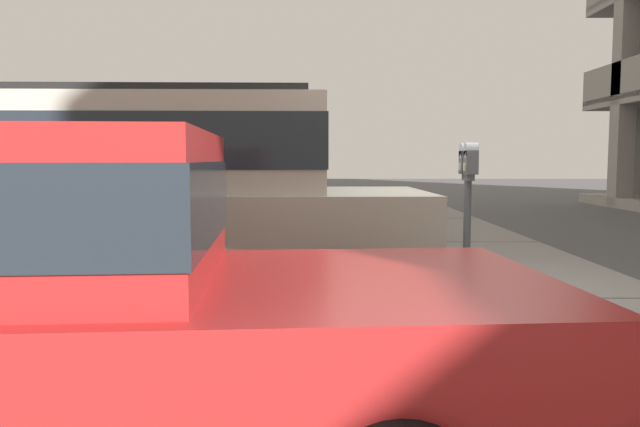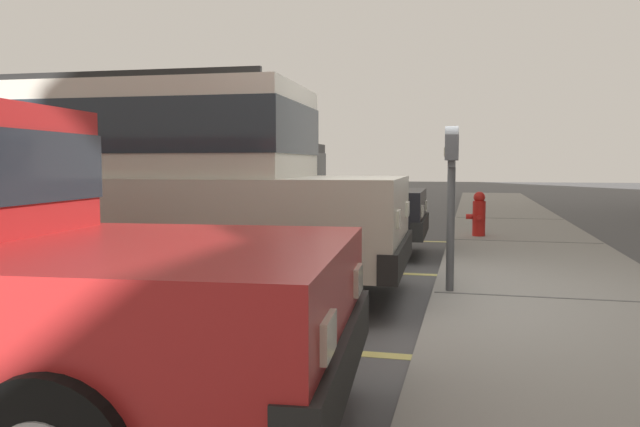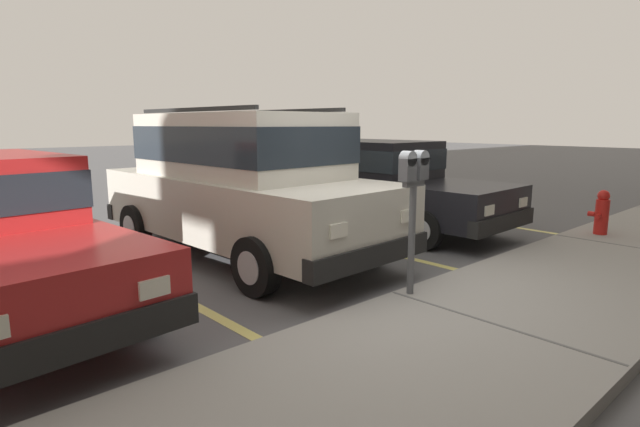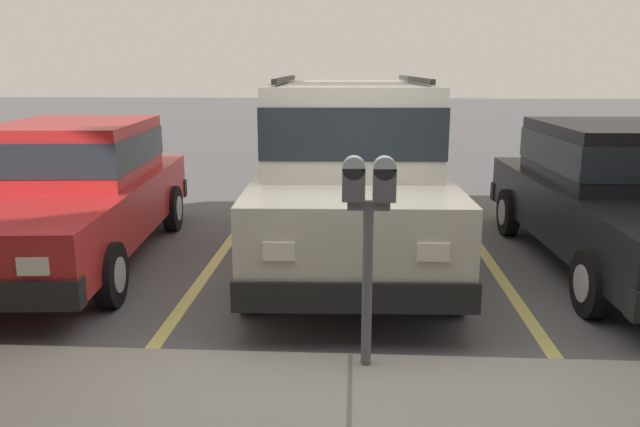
% 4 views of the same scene
% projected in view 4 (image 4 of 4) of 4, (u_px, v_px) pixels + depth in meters
% --- Properties ---
extents(ground_plane, '(80.00, 80.00, 0.10)m').
position_uv_depth(ground_plane, '(350.00, 362.00, 4.74)').
color(ground_plane, '#565659').
extents(parking_stall_lines, '(12.48, 4.80, 0.01)m').
position_uv_depth(parking_stall_lines, '(196.00, 288.00, 6.17)').
color(parking_stall_lines, '#DBD16B').
rests_on(parking_stall_lines, ground_plane).
extents(silver_suv, '(2.14, 4.84, 2.03)m').
position_uv_depth(silver_suv, '(349.00, 165.00, 6.85)').
color(silver_suv, beige).
rests_on(silver_suv, ground_plane).
extents(red_sedan, '(1.92, 4.52, 1.54)m').
position_uv_depth(red_sedan, '(620.00, 192.00, 6.72)').
color(red_sedan, black).
rests_on(red_sedan, ground_plane).
extents(dark_hatchback, '(2.09, 4.60, 1.54)m').
position_uv_depth(dark_hatchback, '(72.00, 188.00, 6.95)').
color(dark_hatchback, red).
rests_on(dark_hatchback, ground_plane).
extents(parking_meter_near, '(0.35, 0.12, 1.46)m').
position_uv_depth(parking_meter_near, '(369.00, 212.00, 4.10)').
color(parking_meter_near, '#595B60').
rests_on(parking_meter_near, sidewalk).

